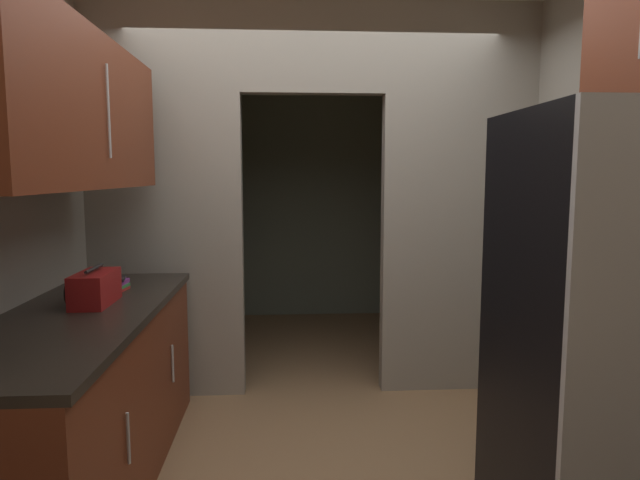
{
  "coord_description": "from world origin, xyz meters",
  "views": [
    {
      "loc": [
        -0.2,
        -2.57,
        1.55
      ],
      "look_at": [
        -0.0,
        0.56,
        1.18
      ],
      "focal_mm": 30.9,
      "sensor_mm": 36.0,
      "label": 1
    }
  ],
  "objects": [
    {
      "name": "upper_cabinet_counterside",
      "position": [
        -1.2,
        0.08,
        1.84
      ],
      "size": [
        0.36,
        1.86,
        0.72
      ],
      "color": "maroon"
    },
    {
      "name": "book_stack",
      "position": [
        -1.17,
        0.58,
        0.93
      ],
      "size": [
        0.15,
        0.16,
        0.07
      ],
      "color": "red",
      "rests_on": "lower_cabinet_run"
    },
    {
      "name": "kitchen_partition",
      "position": [
        0.0,
        1.26,
        1.46
      ],
      "size": [
        3.1,
        0.12,
        2.72
      ],
      "color": "#9E998C",
      "rests_on": "ground"
    },
    {
      "name": "adjoining_room_shell",
      "position": [
        0.0,
        2.84,
        1.36
      ],
      "size": [
        3.1,
        2.29,
        2.72
      ],
      "color": "gray",
      "rests_on": "ground"
    },
    {
      "name": "boombox",
      "position": [
        -1.17,
        0.24,
        0.98
      ],
      "size": [
        0.18,
        0.34,
        0.19
      ],
      "color": "maroon",
      "rests_on": "lower_cabinet_run"
    },
    {
      "name": "lower_cabinet_run",
      "position": [
        -1.2,
        0.08,
        0.45
      ],
      "size": [
        0.7,
        2.06,
        0.9
      ],
      "color": "maroon",
      "rests_on": "ground"
    },
    {
      "name": "refrigerator",
      "position": [
        1.11,
        -0.53,
        0.9
      ],
      "size": [
        0.84,
        0.8,
        1.8
      ],
      "color": "black",
      "rests_on": "ground"
    }
  ]
}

